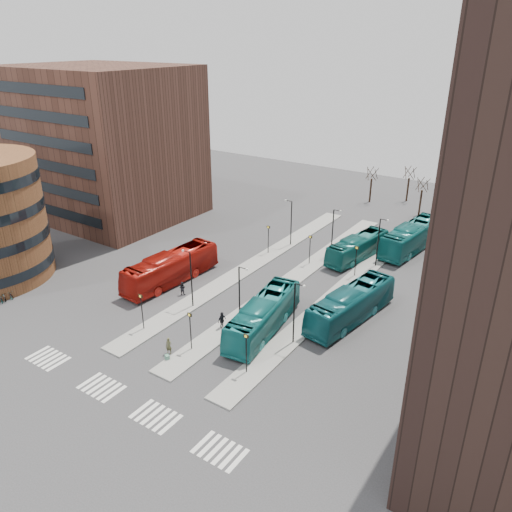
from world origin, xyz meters
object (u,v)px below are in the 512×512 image
Objects in this scene: suitcase at (167,358)px; commuter_a at (182,288)px; bicycle_mid at (3,296)px; commuter_b at (222,321)px; commuter_c at (242,316)px; bicycle_far at (8,294)px; teal_bus_b at (358,247)px; teal_bus_d at (412,237)px; bicycle_near at (1,298)px; teal_bus_c at (351,304)px; teal_bus_a at (264,315)px; red_bus at (171,268)px; traveller at (169,346)px.

commuter_a is at bearing 148.33° from suitcase.
commuter_b is at bearing -57.35° from bicycle_mid.
commuter_c is 1.10× the size of bicycle_far.
bicycle_mid is 0.94× the size of bicycle_far.
teal_bus_b reaches higher than bicycle_far.
suitcase is at bearing 108.89° from commuter_a.
suitcase is at bearing -98.05° from teal_bus_d.
teal_bus_d is at bearing -20.20° from bicycle_near.
teal_bus_c is at bearing 78.72° from suitcase.
bicycle_near is at bearing -68.02° from commuter_c.
suitcase is at bearing -65.00° from bicycle_near.
teal_bus_a is 8.84m from teal_bus_c.
commuter_a is at bearing -154.20° from teal_bus_c.
teal_bus_d is at bearing 97.99° from suitcase.
bicycle_far is at bearing -123.37° from teal_bus_d.
commuter_a is at bearing -24.02° from red_bus.
commuter_b is (-3.44, -2.00, -0.75)m from teal_bus_a.
bicycle_far is at bearing 11.97° from bicycle_mid.
commuter_a is (-6.97, 9.80, 0.49)m from suitcase.
red_bus is at bearing -21.75° from bicycle_near.
traveller is at bearing 171.76° from commuter_b.
teal_bus_d is 48.66m from bicycle_far.
red_bus is 1.04× the size of teal_bus_c.
traveller is (-10.14, -35.00, -1.02)m from teal_bus_d.
bicycle_mid is (-11.84, -13.27, -1.29)m from red_bus.
traveller reaches higher than bicycle_far.
suitcase is 29.77m from teal_bus_b.
teal_bus_d is at bearing -11.45° from commuter_b.
red_bus is at bearing 154.25° from suitcase.
bicycle_mid is at bearing 21.54° from commuter_a.
commuter_a is at bearing -100.54° from commuter_c.
red_bus is 8.06× the size of bicycle_mid.
commuter_c is (2.53, 7.61, 0.13)m from traveller.
bicycle_mid is at bearing -152.20° from suitcase.
bicycle_mid is (0.00, 0.28, 0.02)m from bicycle_near.
commuter_b reaches higher than bicycle_far.
bicycle_mid is (-22.70, -8.57, -0.43)m from commuter_b.
teal_bus_d reaches higher than teal_bus_b.
traveller is 0.90× the size of bicycle_near.
suitcase is 1.15m from traveller.
commuter_a is at bearing -115.51° from teal_bus_d.
teal_bus_b is 15.20m from teal_bus_c.
commuter_b is 24.06m from bicycle_far.
teal_bus_b is at bearing 59.19° from traveller.
commuter_b is (-9.47, -8.45, -0.79)m from teal_bus_c.
suitcase is at bearing -88.32° from bicycle_far.
bicycle_near is (-22.70, -8.85, -0.45)m from commuter_b.
teal_bus_d is at bearing 162.46° from commuter_c.
bicycle_near is at bearing -168.03° from bicycle_mid.
red_bus reaches higher than suitcase.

